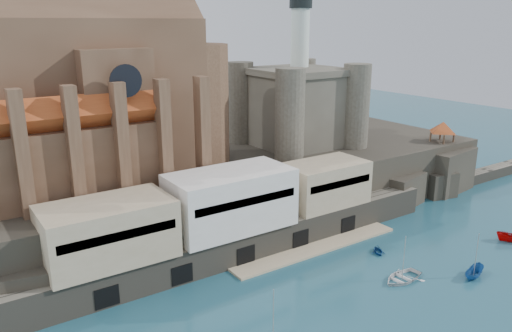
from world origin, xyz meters
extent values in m
plane|color=#1A4858|center=(0.00, 0.00, 0.00)|extent=(300.00, 300.00, 0.00)
cube|color=black|center=(0.00, 40.00, 5.00)|extent=(100.00, 34.00, 10.00)
cube|color=black|center=(-38.00, 23.50, 3.00)|extent=(9.00, 5.00, 6.00)
cube|color=black|center=(-22.00, 23.50, 3.00)|extent=(9.00, 5.00, 6.00)
cube|color=black|center=(-5.00, 23.50, 3.00)|extent=(9.00, 5.00, 6.00)
cube|color=black|center=(12.00, 23.50, 3.00)|extent=(9.00, 5.00, 6.00)
cube|color=black|center=(28.00, 23.50, 3.00)|extent=(9.00, 5.00, 6.00)
cube|color=#5F594C|center=(-8.00, 22.50, 2.25)|extent=(70.00, 6.00, 4.50)
cube|color=tan|center=(2.00, 18.00, 0.15)|extent=(30.00, 4.00, 0.40)
cube|color=black|center=(-30.00, 19.60, 1.60)|extent=(3.00, 0.40, 2.60)
cube|color=black|center=(-20.00, 19.60, 1.60)|extent=(3.00, 0.40, 2.60)
cube|color=black|center=(-10.00, 19.60, 1.60)|extent=(3.00, 0.40, 2.60)
cube|color=black|center=(0.00, 19.60, 1.60)|extent=(3.00, 0.40, 2.60)
cube|color=black|center=(10.00, 19.60, 1.60)|extent=(3.00, 0.40, 2.60)
cube|color=tan|center=(-28.00, 23.50, 8.25)|extent=(16.00, 9.00, 7.50)
cube|color=silver|center=(-10.00, 23.50, 8.75)|extent=(18.00, 9.00, 8.50)
cube|color=tan|center=(8.00, 23.50, 8.00)|extent=(14.00, 8.00, 7.00)
cube|color=#503725|center=(-26.00, 42.00, 22.00)|extent=(38.00, 14.00, 24.00)
cube|color=#503725|center=(-26.00, 42.00, 34.00)|extent=(38.00, 13.01, 13.01)
cylinder|color=#503725|center=(-7.00, 42.00, 20.00)|extent=(14.00, 14.00, 20.00)
cube|color=#503725|center=(-22.00, 42.00, 20.00)|extent=(10.00, 20.00, 20.00)
cube|color=#503725|center=(-30.00, 32.50, 15.00)|extent=(28.00, 5.00, 10.00)
cube|color=#503725|center=(-30.00, 51.50, 15.00)|extent=(28.00, 5.00, 10.00)
cube|color=#A5431C|center=(-30.00, 32.50, 21.60)|extent=(28.00, 5.66, 5.66)
cube|color=#A5431C|center=(-30.00, 51.50, 21.60)|extent=(28.00, 5.66, 5.66)
cylinder|color=black|center=(-22.00, 29.95, 26.00)|extent=(4.40, 0.30, 4.40)
cube|color=#503725|center=(-35.80, 29.50, 18.00)|extent=(1.60, 2.20, 16.00)
cube|color=#503725|center=(-29.60, 29.50, 18.00)|extent=(1.60, 2.20, 16.00)
cube|color=#503725|center=(-23.40, 29.50, 18.00)|extent=(1.60, 2.20, 16.00)
cube|color=#503725|center=(-17.20, 29.50, 18.00)|extent=(1.60, 2.20, 16.00)
cube|color=#503725|center=(-11.00, 29.50, 18.00)|extent=(1.60, 2.20, 16.00)
cube|color=#4A463A|center=(16.00, 41.00, 17.00)|extent=(16.00, 16.00, 14.00)
cube|color=#4A463A|center=(16.00, 41.00, 24.40)|extent=(17.00, 17.00, 1.20)
cylinder|color=#4A463A|center=(8.00, 33.00, 18.00)|extent=(5.20, 5.20, 16.00)
cylinder|color=#4A463A|center=(24.00, 33.00, 18.00)|extent=(5.20, 5.20, 16.00)
cylinder|color=#4A463A|center=(8.00, 49.00, 18.00)|extent=(5.20, 5.20, 16.00)
cylinder|color=#4A463A|center=(24.00, 49.00, 18.00)|extent=(5.20, 5.20, 16.00)
cylinder|color=silver|center=(18.00, 43.00, 30.00)|extent=(3.60, 3.60, 12.00)
cylinder|color=black|center=(18.00, 43.00, 37.00)|extent=(4.40, 4.40, 2.00)
cube|color=black|center=(42.00, 26.00, 4.35)|extent=(12.00, 10.00, 8.70)
cube|color=black|center=(38.00, 23.00, 2.50)|extent=(6.00, 5.00, 5.00)
cube|color=black|center=(47.00, 28.00, 3.00)|extent=(5.00, 4.00, 6.00)
cube|color=#503725|center=(42.00, 26.00, 8.85)|extent=(4.20, 4.20, 0.30)
cylinder|color=#503725|center=(40.40, 24.40, 10.30)|extent=(0.36, 0.36, 3.20)
cylinder|color=#503725|center=(43.60, 24.40, 10.30)|extent=(0.36, 0.36, 3.20)
cylinder|color=#503725|center=(40.40, 27.60, 10.30)|extent=(0.36, 0.36, 3.20)
cylinder|color=#503725|center=(43.60, 27.60, 10.30)|extent=(0.36, 0.36, 3.20)
pyramid|color=#A5431C|center=(42.00, 26.00, 13.00)|extent=(6.40, 6.40, 2.20)
cube|color=#5F594C|center=(66.00, 24.00, 0.00)|extent=(40.00, 3.00, 2.40)
imported|color=#1B5191|center=(13.95, -0.77, 0.00)|extent=(2.04, 2.00, 4.44)
imported|color=#A10303|center=(29.24, 2.52, 0.00)|extent=(2.60, 2.60, 4.82)
imported|color=white|center=(5.20, 4.17, 0.00)|extent=(1.59, 4.60, 6.33)
imported|color=navy|center=(8.64, 11.63, 0.00)|extent=(2.92, 2.53, 2.89)
camera|label=1|loc=(-45.05, -34.73, 33.51)|focal=35.00mm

